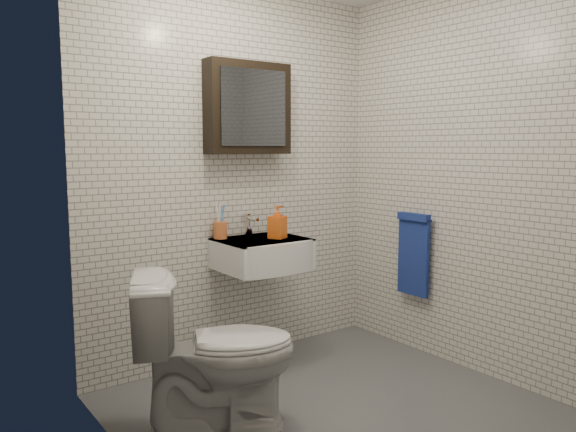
# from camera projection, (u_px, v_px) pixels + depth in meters

# --- Properties ---
(ground) EXTENTS (2.20, 2.00, 0.01)m
(ground) POSITION_uv_depth(u_px,v_px,m) (332.00, 407.00, 3.12)
(ground) COLOR #53565B
(ground) RESTS_ON ground
(room_shell) EXTENTS (2.22, 2.02, 2.51)m
(room_shell) POSITION_uv_depth(u_px,v_px,m) (334.00, 143.00, 2.94)
(room_shell) COLOR silver
(room_shell) RESTS_ON ground
(washbasin) EXTENTS (0.55, 0.50, 0.20)m
(washbasin) POSITION_uv_depth(u_px,v_px,m) (265.00, 254.00, 3.65)
(washbasin) COLOR white
(washbasin) RESTS_ON room_shell
(faucet) EXTENTS (0.06, 0.20, 0.15)m
(faucet) POSITION_uv_depth(u_px,v_px,m) (249.00, 226.00, 3.79)
(faucet) COLOR silver
(faucet) RESTS_ON washbasin
(mirror_cabinet) EXTENTS (0.60, 0.15, 0.60)m
(mirror_cabinet) POSITION_uv_depth(u_px,v_px,m) (248.00, 108.00, 3.69)
(mirror_cabinet) COLOR black
(mirror_cabinet) RESTS_ON room_shell
(towel_rail) EXTENTS (0.09, 0.30, 0.58)m
(towel_rail) POSITION_uv_depth(u_px,v_px,m) (414.00, 251.00, 3.93)
(towel_rail) COLOR silver
(towel_rail) RESTS_ON room_shell
(toothbrush_cup) EXTENTS (0.10, 0.10, 0.25)m
(toothbrush_cup) POSITION_uv_depth(u_px,v_px,m) (220.00, 229.00, 3.67)
(toothbrush_cup) COLOR #CF6733
(toothbrush_cup) RESTS_ON washbasin
(soap_bottle) EXTENTS (0.13, 0.13, 0.22)m
(soap_bottle) POSITION_uv_depth(u_px,v_px,m) (277.00, 222.00, 3.67)
(soap_bottle) COLOR orange
(soap_bottle) RESTS_ON washbasin
(toilet) EXTENTS (0.92, 0.75, 0.82)m
(toilet) POSITION_uv_depth(u_px,v_px,m) (216.00, 351.00, 2.86)
(toilet) COLOR silver
(toilet) RESTS_ON ground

